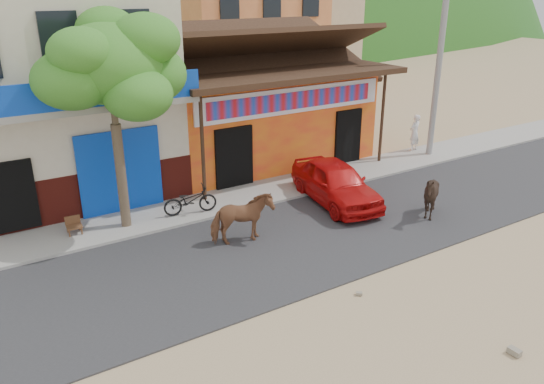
{
  "coord_description": "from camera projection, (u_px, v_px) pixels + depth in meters",
  "views": [
    {
      "loc": [
        -8.48,
        -8.28,
        6.62
      ],
      "look_at": [
        -1.37,
        3.0,
        1.4
      ],
      "focal_mm": 35.0,
      "sensor_mm": 36.0,
      "label": 1
    }
  ],
  "objects": [
    {
      "name": "cafe_chair_left",
      "position": [
        73.0,
        219.0,
        14.7
      ],
      "size": [
        0.44,
        0.44,
        0.88
      ],
      "primitive_type": null,
      "rotation": [
        0.0,
        0.0,
        -0.06
      ],
      "color": "#51281B",
      "rests_on": "sidewalk"
    },
    {
      "name": "road",
      "position": [
        322.0,
        233.0,
        15.11
      ],
      "size": [
        60.0,
        5.0,
        0.04
      ],
      "primitive_type": "cube",
      "color": "#28282B",
      "rests_on": "ground"
    },
    {
      "name": "sidewalk",
      "position": [
        259.0,
        194.0,
        17.85
      ],
      "size": [
        60.0,
        2.0,
        0.12
      ],
      "primitive_type": "cube",
      "color": "gray",
      "rests_on": "ground"
    },
    {
      "name": "red_car",
      "position": [
        336.0,
        182.0,
        16.97
      ],
      "size": [
        2.23,
        4.2,
        1.36
      ],
      "primitive_type": "imported",
      "rotation": [
        0.0,
        0.0,
        -0.16
      ],
      "color": "red",
      "rests_on": "road"
    },
    {
      "name": "cow_tan",
      "position": [
        242.0,
        219.0,
        14.26
      ],
      "size": [
        1.77,
        1.03,
        1.41
      ],
      "primitive_type": "imported",
      "rotation": [
        0.0,
        0.0,
        1.4
      ],
      "color": "brown",
      "rests_on": "road"
    },
    {
      "name": "cow_dark",
      "position": [
        431.0,
        196.0,
        15.85
      ],
      "size": [
        1.36,
        1.24,
        1.38
      ],
      "primitive_type": "imported",
      "rotation": [
        0.0,
        0.0,
        -1.67
      ],
      "color": "black",
      "rests_on": "road"
    },
    {
      "name": "utility_pole",
      "position": [
        440.0,
        54.0,
        20.44
      ],
      "size": [
        0.24,
        0.24,
        8.0
      ],
      "primitive_type": "cylinder",
      "color": "gray",
      "rests_on": "sidewalk"
    },
    {
      "name": "scooter",
      "position": [
        190.0,
        200.0,
        16.02
      ],
      "size": [
        1.7,
        0.86,
        0.85
      ],
      "primitive_type": "imported",
      "rotation": [
        0.0,
        0.0,
        1.38
      ],
      "color": "black",
      "rests_on": "sidewalk"
    },
    {
      "name": "cafe_building",
      "position": [
        47.0,
        89.0,
        17.01
      ],
      "size": [
        7.0,
        6.0,
        7.0
      ],
      "primitive_type": "cube",
      "color": "beige",
      "rests_on": "ground"
    },
    {
      "name": "pedestrian",
      "position": [
        415.0,
        133.0,
        22.07
      ],
      "size": [
        0.61,
        0.46,
        1.52
      ],
      "primitive_type": "imported",
      "rotation": [
        0.0,
        0.0,
        3.32
      ],
      "color": "white",
      "rests_on": "sidewalk"
    },
    {
      "name": "apartment_rear",
      "position": [
        296.0,
        6.0,
        43.89
      ],
      "size": [
        8.0,
        8.0,
        10.0
      ],
      "primitive_type": "cube",
      "color": "tan",
      "rests_on": "ground"
    },
    {
      "name": "dance_club",
      "position": [
        250.0,
        113.0,
        21.36
      ],
      "size": [
        8.0,
        6.0,
        3.6
      ],
      "primitive_type": "cube",
      "color": "orange",
      "rests_on": "ground"
    },
    {
      "name": "ground",
      "position": [
        383.0,
        271.0,
        13.14
      ],
      "size": [
        120.0,
        120.0,
        0.0
      ],
      "primitive_type": "plane",
      "color": "#9E825B",
      "rests_on": "ground"
    },
    {
      "name": "tree",
      "position": [
        116.0,
        124.0,
        14.29
      ],
      "size": [
        3.0,
        3.0,
        6.0
      ],
      "primitive_type": null,
      "color": "#2D721E",
      "rests_on": "sidewalk"
    }
  ]
}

